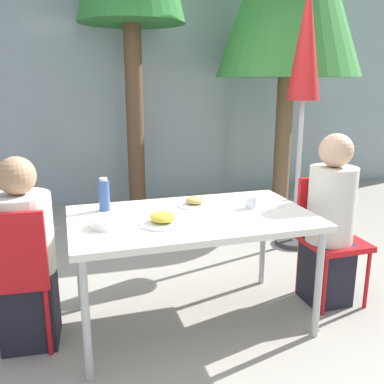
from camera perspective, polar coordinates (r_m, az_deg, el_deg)
ground_plane at (r=2.98m, az=0.00°, el=-16.85°), size 24.00×24.00×0.00m
building_facade at (r=5.76m, az=-9.82°, el=13.87°), size 10.00×0.20×3.00m
dining_table at (r=2.69m, az=0.00°, el=-4.22°), size 1.50×0.88×0.74m
chair_left at (r=2.67m, az=-22.66°, el=-9.39°), size 0.43×0.43×0.89m
person_left at (r=2.72m, az=-21.37°, el=-8.34°), size 0.35×0.35×1.15m
chair_right at (r=3.25m, az=17.76°, el=-4.66°), size 0.40×0.40×0.89m
person_right at (r=3.14m, az=17.90°, el=-4.11°), size 0.32×0.32×1.22m
closed_umbrella at (r=4.06m, az=14.85°, el=16.70°), size 0.36×0.36×2.40m
plate_0 at (r=2.86m, az=0.38°, el=-1.39°), size 0.22×0.22×0.06m
plate_1 at (r=2.51m, az=-3.88°, el=-3.70°), size 0.27×0.27×0.07m
bottle at (r=2.80m, az=-11.64°, el=-0.38°), size 0.07×0.07×0.22m
drinking_cup at (r=2.83m, az=7.92°, el=-1.34°), size 0.08×0.08×0.08m
salad_bowl at (r=2.50m, az=-11.33°, el=-4.04°), size 0.19×0.19×0.05m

